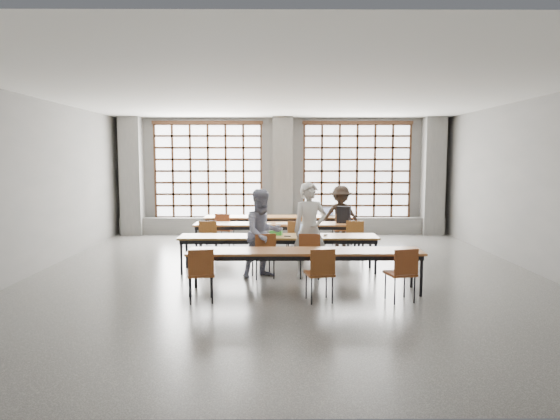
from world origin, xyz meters
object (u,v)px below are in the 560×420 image
object	(u,v)px
chair_back_left	(224,227)
mouse	(325,235)
chair_front_right	(310,251)
student_back	(341,216)
desk_row_a	(279,219)
chair_mid_centre	(295,235)
red_pouch	(201,271)
chair_back_mid	(309,226)
backpack	(344,215)
desk_row_b	(278,226)
desk_row_d	(305,254)
plastic_bag	(312,211)
student_female	(263,233)
desk_row_c	(279,239)
student_male	(310,230)
green_box	(276,233)
chair_near_mid	(321,269)
laptop_back	(328,213)
chair_back_right	(342,226)
laptop_front	(306,232)
chair_mid_right	(355,235)
chair_near_right	(402,269)
phone	(288,236)
chair_front_left	(264,251)
chair_mid_left	(208,235)

from	to	relation	value
chair_back_left	mouse	world-z (taller)	chair_back_left
chair_front_right	student_back	size ratio (longest dim) A/B	0.56
desk_row_a	chair_mid_centre	world-z (taller)	chair_mid_centre
red_pouch	chair_back_mid	bearing A→B (deg)	67.15
backpack	desk_row_b	bearing A→B (deg)	-159.90
chair_back_left	chair_front_right	distance (m)	3.91
chair_mid_centre	student_back	size ratio (longest dim) A/B	0.56
desk_row_d	plastic_bag	size ratio (longest dim) A/B	13.99
desk_row_d	student_female	bearing A→B (deg)	124.29
desk_row_c	student_male	size ratio (longest dim) A/B	2.18
chair_back_left	green_box	bearing A→B (deg)	-63.25
desk_row_c	red_pouch	world-z (taller)	desk_row_c
chair_near_mid	laptop_back	size ratio (longest dim) A/B	2.08
red_pouch	desk_row_c	bearing A→B (deg)	59.65
chair_back_right	student_female	bearing A→B (deg)	-120.92
green_box	plastic_bag	distance (m)	3.48
chair_mid_centre	student_female	xyz separation A→B (m)	(-0.69, -1.81, 0.32)
chair_mid_centre	laptop_front	distance (m)	1.23
desk_row_a	chair_front_right	bearing A→B (deg)	-81.97
laptop_back	chair_near_mid	bearing A→B (deg)	-97.04
backpack	chair_mid_right	bearing A→B (deg)	-56.67
chair_back_mid	chair_mid_right	bearing A→B (deg)	-56.19
chair_mid_centre	laptop_back	size ratio (longest dim) A/B	2.08
desk_row_d	plastic_bag	world-z (taller)	plastic_bag
desk_row_a	desk_row_c	bearing A→B (deg)	-90.48
desk_row_c	student_back	size ratio (longest dim) A/B	2.53
mouse	green_box	distance (m)	1.01
chair_front_right	red_pouch	world-z (taller)	chair_front_right
chair_near_right	desk_row_b	bearing A→B (deg)	115.45
chair_near_right	phone	xyz separation A→B (m)	(-1.78, 2.12, 0.20)
chair_near_mid	laptop_front	xyz separation A→B (m)	(-0.10, 2.33, 0.25)
chair_back_mid	red_pouch	bearing A→B (deg)	-112.85
chair_front_right	chair_near_mid	bearing A→B (deg)	-87.56
desk_row_b	desk_row_d	distance (m)	3.56
desk_row_d	student_female	size ratio (longest dim) A/B	2.35
desk_row_b	student_female	distance (m)	2.46
chair_back_left	phone	bearing A→B (deg)	-61.05
mouse	backpack	world-z (taller)	backpack
mouse	laptop_back	bearing A→B (deg)	83.26
chair_front_left	desk_row_c	bearing A→B (deg)	66.02
chair_front_right	mouse	distance (m)	0.74
chair_mid_left	backpack	bearing A→B (deg)	12.00
chair_front_left	chair_mid_left	bearing A→B (deg)	124.53
desk_row_d	chair_mid_centre	bearing A→B (deg)	91.03
green_box	red_pouch	world-z (taller)	green_box
chair_mid_right	chair_back_right	bearing A→B (deg)	95.00
red_pouch	mouse	bearing A→B (deg)	43.91
chair_mid_centre	green_box	bearing A→B (deg)	-109.88
chair_near_mid	chair_front_left	bearing A→B (deg)	120.50
desk_row_a	chair_mid_left	distance (m)	2.64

